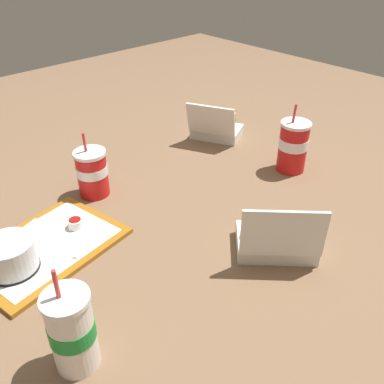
{
  "coord_description": "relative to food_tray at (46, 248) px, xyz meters",
  "views": [
    {
      "loc": [
        0.66,
        0.71,
        0.71
      ],
      "look_at": [
        -0.05,
        -0.04,
        0.05
      ],
      "focal_mm": 40.0,
      "sensor_mm": 36.0,
      "label": 1
    }
  ],
  "objects": [
    {
      "name": "ground_plane",
      "position": [
        -0.36,
        0.15,
        -0.01
      ],
      "size": [
        3.2,
        3.2,
        0.0
      ],
      "primitive_type": "plane",
      "color": "brown"
    },
    {
      "name": "food_tray",
      "position": [
        0.0,
        0.0,
        0.0
      ],
      "size": [
        0.41,
        0.32,
        0.01
      ],
      "color": "#A56619",
      "rests_on": "ground_plane"
    },
    {
      "name": "cake_container",
      "position": [
        0.09,
        0.03,
        0.04
      ],
      "size": [
        0.12,
        0.12,
        0.08
      ],
      "color": "black",
      "rests_on": "food_tray"
    },
    {
      "name": "ketchup_cup",
      "position": [
        -0.1,
        -0.01,
        0.02
      ],
      "size": [
        0.04,
        0.04,
        0.02
      ],
      "color": "white",
      "rests_on": "food_tray"
    },
    {
      "name": "napkin_stack",
      "position": [
        -0.0,
        -0.06,
        0.01
      ],
      "size": [
        0.13,
        0.13,
        0.0
      ],
      "primitive_type": "cube",
      "rotation": [
        0.0,
        0.0,
        0.34
      ],
      "color": "white",
      "rests_on": "food_tray"
    },
    {
      "name": "plastic_fork",
      "position": [
        -0.08,
        0.07,
        0.01
      ],
      "size": [
        0.1,
        0.07,
        0.0
      ],
      "primitive_type": "cube",
      "rotation": [
        0.0,
        0.0,
        0.54
      ],
      "color": "white",
      "rests_on": "food_tray"
    },
    {
      "name": "clamshell_hotdog_back",
      "position": [
        -0.42,
        0.4,
        0.03
      ],
      "size": [
        0.24,
        0.24,
        0.17
      ],
      "color": "white",
      "rests_on": "ground_plane"
    },
    {
      "name": "clamshell_sandwich_center",
      "position": [
        -0.79,
        -0.16,
        0.04
      ],
      "size": [
        0.22,
        0.23,
        0.16
      ],
      "color": "white",
      "rests_on": "ground_plane"
    },
    {
      "name": "soda_cup_center",
      "position": [
        -0.79,
        0.18,
        0.08
      ],
      "size": [
        0.1,
        0.1,
        0.23
      ],
      "color": "red",
      "rests_on": "ground_plane"
    },
    {
      "name": "soda_cup_front",
      "position": [
        -0.24,
        -0.14,
        0.07
      ],
      "size": [
        0.1,
        0.1,
        0.2
      ],
      "color": "red",
      "rests_on": "ground_plane"
    },
    {
      "name": "soda_cup_back",
      "position": [
        0.11,
        0.35,
        0.08
      ],
      "size": [
        0.09,
        0.09,
        0.23
      ],
      "color": "white",
      "rests_on": "ground_plane"
    }
  ]
}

